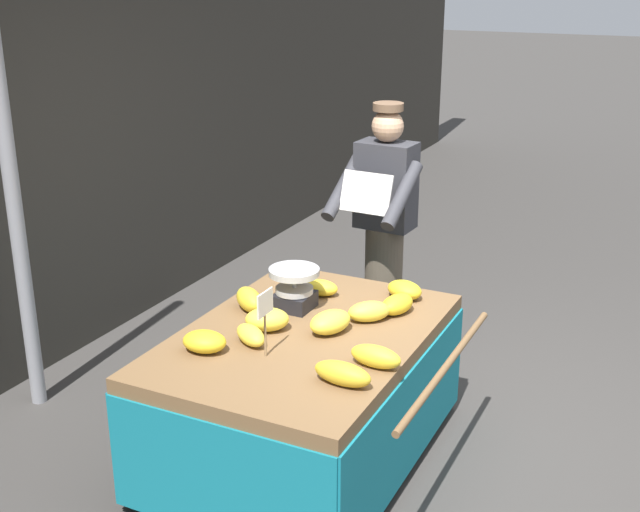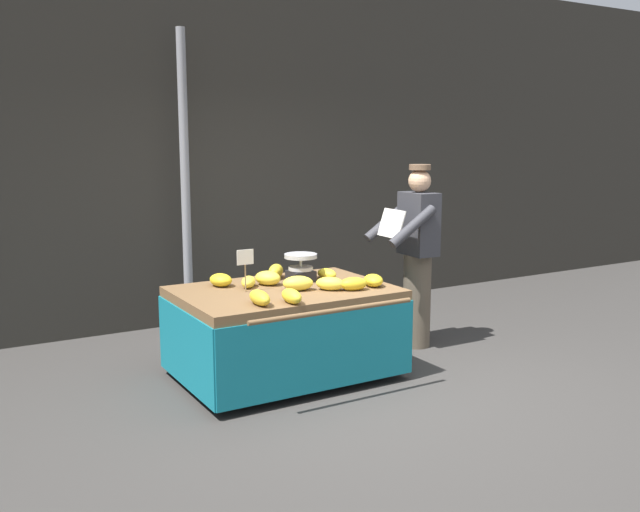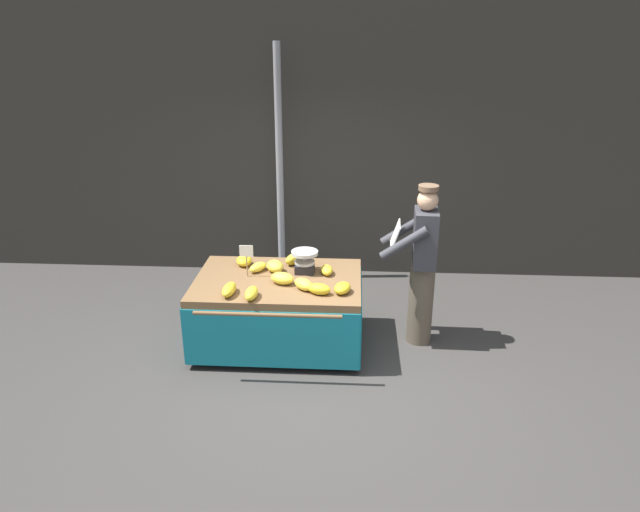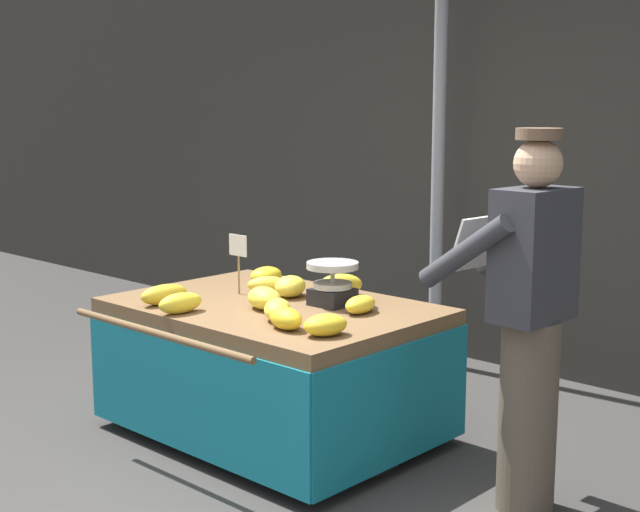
{
  "view_description": "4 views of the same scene",
  "coord_description": "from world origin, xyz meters",
  "px_view_note": "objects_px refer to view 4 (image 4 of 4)",
  "views": [
    {
      "loc": [
        -3.86,
        -1.11,
        2.55
      ],
      "look_at": [
        0.06,
        0.81,
        0.99
      ],
      "focal_mm": 45.87,
      "sensor_mm": 36.0,
      "label": 1
    },
    {
      "loc": [
        -3.0,
        -4.26,
        1.95
      ],
      "look_at": [
        -0.07,
        0.72,
        0.98
      ],
      "focal_mm": 39.28,
      "sensor_mm": 36.0,
      "label": 2
    },
    {
      "loc": [
        0.32,
        -4.76,
        3.13
      ],
      "look_at": [
        -0.01,
        0.73,
        0.98
      ],
      "focal_mm": 32.68,
      "sensor_mm": 36.0,
      "label": 3
    },
    {
      "loc": [
        2.98,
        -2.62,
        1.82
      ],
      "look_at": [
        -0.2,
        0.79,
        1.02
      ],
      "focal_mm": 50.26,
      "sensor_mm": 36.0,
      "label": 4
    }
  ],
  "objects_px": {
    "banana_bunch_3": "(290,286)",
    "banana_bunch_9": "(341,285)",
    "weighing_scale": "(332,284)",
    "banana_bunch_7": "(267,284)",
    "banana_bunch_6": "(325,325)",
    "banana_bunch_8": "(266,275)",
    "banana_bunch_0": "(164,294)",
    "banana_bunch_10": "(277,310)",
    "banana_bunch_2": "(286,318)",
    "banana_cart": "(273,339)",
    "banana_bunch_1": "(264,298)",
    "banana_bunch_4": "(180,303)",
    "banana_bunch_5": "(360,304)",
    "street_pole": "(438,150)",
    "vendor_person": "(529,320)",
    "price_sign": "(238,251)"
  },
  "relations": [
    {
      "from": "street_pole",
      "to": "banana_bunch_9",
      "type": "bearing_deg",
      "value": -76.96
    },
    {
      "from": "banana_bunch_3",
      "to": "vendor_person",
      "type": "distance_m",
      "value": 1.52
    },
    {
      "from": "banana_bunch_6",
      "to": "banana_bunch_7",
      "type": "height_order",
      "value": "banana_bunch_6"
    },
    {
      "from": "weighing_scale",
      "to": "banana_bunch_7",
      "type": "xyz_separation_m",
      "value": [
        -0.49,
        -0.01,
        -0.07
      ]
    },
    {
      "from": "price_sign",
      "to": "banana_bunch_6",
      "type": "relative_size",
      "value": 1.58
    },
    {
      "from": "weighing_scale",
      "to": "banana_bunch_7",
      "type": "distance_m",
      "value": 0.5
    },
    {
      "from": "banana_bunch_5",
      "to": "banana_bunch_6",
      "type": "bearing_deg",
      "value": -69.09
    },
    {
      "from": "banana_bunch_7",
      "to": "banana_bunch_8",
      "type": "distance_m",
      "value": 0.24
    },
    {
      "from": "banana_bunch_6",
      "to": "banana_bunch_7",
      "type": "bearing_deg",
      "value": 151.73
    },
    {
      "from": "street_pole",
      "to": "banana_cart",
      "type": "height_order",
      "value": "street_pole"
    },
    {
      "from": "street_pole",
      "to": "banana_bunch_6",
      "type": "xyz_separation_m",
      "value": [
        0.85,
        -2.06,
        -0.7
      ]
    },
    {
      "from": "price_sign",
      "to": "banana_bunch_1",
      "type": "xyz_separation_m",
      "value": [
        0.38,
        -0.16,
        -0.19
      ]
    },
    {
      "from": "banana_bunch_2",
      "to": "banana_bunch_7",
      "type": "height_order",
      "value": "banana_bunch_2"
    },
    {
      "from": "street_pole",
      "to": "banana_bunch_3",
      "type": "xyz_separation_m",
      "value": [
        0.13,
        -1.57,
        -0.69
      ]
    },
    {
      "from": "banana_bunch_7",
      "to": "vendor_person",
      "type": "relative_size",
      "value": 0.13
    },
    {
      "from": "banana_bunch_3",
      "to": "banana_bunch_8",
      "type": "bearing_deg",
      "value": 156.76
    },
    {
      "from": "price_sign",
      "to": "banana_bunch_10",
      "type": "bearing_deg",
      "value": -25.15
    },
    {
      "from": "weighing_scale",
      "to": "banana_bunch_8",
      "type": "bearing_deg",
      "value": 167.58
    },
    {
      "from": "banana_cart",
      "to": "banana_bunch_1",
      "type": "distance_m",
      "value": 0.29
    },
    {
      "from": "banana_bunch_9",
      "to": "street_pole",
      "type": "bearing_deg",
      "value": 103.04
    },
    {
      "from": "street_pole",
      "to": "banana_cart",
      "type": "xyz_separation_m",
      "value": [
        0.18,
        -1.76,
        -0.95
      ]
    },
    {
      "from": "banana_bunch_8",
      "to": "banana_bunch_10",
      "type": "height_order",
      "value": "banana_bunch_10"
    },
    {
      "from": "banana_bunch_9",
      "to": "banana_bunch_4",
      "type": "bearing_deg",
      "value": -109.89
    },
    {
      "from": "banana_bunch_6",
      "to": "banana_bunch_7",
      "type": "xyz_separation_m",
      "value": [
        -0.9,
        0.48,
        -0.0
      ]
    },
    {
      "from": "street_pole",
      "to": "banana_bunch_5",
      "type": "height_order",
      "value": "street_pole"
    },
    {
      "from": "banana_bunch_6",
      "to": "vendor_person",
      "type": "distance_m",
      "value": 0.92
    },
    {
      "from": "banana_bunch_8",
      "to": "banana_bunch_9",
      "type": "xyz_separation_m",
      "value": [
        0.54,
        0.06,
        0.01
      ]
    },
    {
      "from": "banana_bunch_3",
      "to": "street_pole",
      "type": "bearing_deg",
      "value": 94.68
    },
    {
      "from": "banana_cart",
      "to": "banana_bunch_8",
      "type": "distance_m",
      "value": 0.59
    },
    {
      "from": "street_pole",
      "to": "weighing_scale",
      "type": "height_order",
      "value": "street_pole"
    },
    {
      "from": "banana_cart",
      "to": "banana_bunch_2",
      "type": "relative_size",
      "value": 7.68
    },
    {
      "from": "banana_bunch_1",
      "to": "banana_bunch_10",
      "type": "bearing_deg",
      "value": -28.53
    },
    {
      "from": "banana_bunch_7",
      "to": "street_pole",
      "type": "bearing_deg",
      "value": 88.11
    },
    {
      "from": "banana_bunch_6",
      "to": "banana_bunch_8",
      "type": "height_order",
      "value": "banana_bunch_8"
    },
    {
      "from": "banana_bunch_5",
      "to": "banana_bunch_9",
      "type": "bearing_deg",
      "value": 144.88
    },
    {
      "from": "banana_bunch_3",
      "to": "weighing_scale",
      "type": "bearing_deg",
      "value": 0.9
    },
    {
      "from": "banana_bunch_4",
      "to": "banana_bunch_8",
      "type": "xyz_separation_m",
      "value": [
        -0.22,
        0.82,
        -0.0
      ]
    },
    {
      "from": "banana_bunch_8",
      "to": "banana_bunch_10",
      "type": "xyz_separation_m",
      "value": [
        0.7,
        -0.58,
        0.0
      ]
    },
    {
      "from": "banana_bunch_2",
      "to": "weighing_scale",
      "type": "bearing_deg",
      "value": 108.98
    },
    {
      "from": "banana_bunch_6",
      "to": "banana_bunch_9",
      "type": "xyz_separation_m",
      "value": [
        -0.54,
        0.71,
        0.01
      ]
    },
    {
      "from": "banana_bunch_4",
      "to": "banana_bunch_5",
      "type": "relative_size",
      "value": 1.22
    },
    {
      "from": "weighing_scale",
      "to": "banana_bunch_2",
      "type": "relative_size",
      "value": 1.25
    },
    {
      "from": "banana_bunch_1",
      "to": "banana_bunch_4",
      "type": "relative_size",
      "value": 0.95
    },
    {
      "from": "street_pole",
      "to": "banana_bunch_9",
      "type": "xyz_separation_m",
      "value": [
        0.31,
        -1.35,
        -0.69
      ]
    },
    {
      "from": "banana_bunch_0",
      "to": "banana_bunch_10",
      "type": "xyz_separation_m",
      "value": [
        0.7,
        0.17,
        -0.0
      ]
    },
    {
      "from": "weighing_scale",
      "to": "banana_bunch_3",
      "type": "bearing_deg",
      "value": -179.1
    },
    {
      "from": "banana_bunch_1",
      "to": "banana_bunch_9",
      "type": "distance_m",
      "value": 0.53
    },
    {
      "from": "banana_bunch_3",
      "to": "vendor_person",
      "type": "xyz_separation_m",
      "value": [
        1.52,
        -0.04,
        0.07
      ]
    },
    {
      "from": "banana_bunch_3",
      "to": "banana_bunch_9",
      "type": "xyz_separation_m",
      "value": [
        0.18,
        0.22,
        0.0
      ]
    },
    {
      "from": "street_pole",
      "to": "weighing_scale",
      "type": "bearing_deg",
      "value": -74.18
    }
  ]
}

